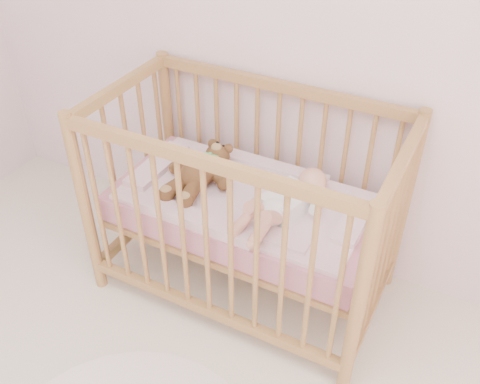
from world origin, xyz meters
The scene contains 6 objects.
wall_back centered at (0.00, 2.00, 1.35)m, with size 4.00×0.02×2.70m, color white.
crib centered at (-0.16, 1.60, 0.50)m, with size 1.36×0.76×1.00m, color tan, non-canonical shape.
mattress centered at (-0.16, 1.60, 0.49)m, with size 1.22×0.62×0.13m, color #CB7E88.
blanket centered at (-0.16, 1.60, 0.56)m, with size 1.10×0.58×0.06m, color #EAA1B4, non-canonical shape.
baby centered at (0.06, 1.58, 0.64)m, with size 0.28×0.59×0.14m, color white, non-canonical shape.
teddy_bear centered at (-0.39, 1.58, 0.65)m, with size 0.34×0.48×0.13m, color brown, non-canonical shape.
Camera 1 is at (0.71, -0.13, 2.04)m, focal length 40.00 mm.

